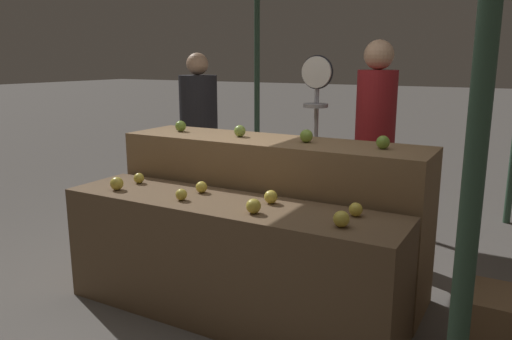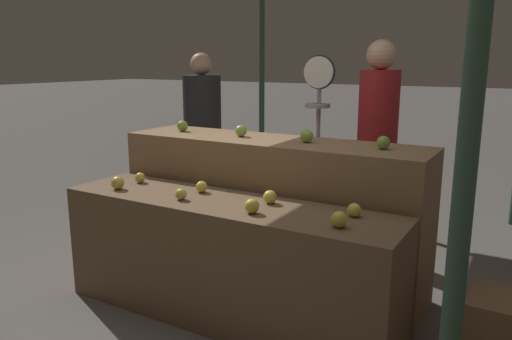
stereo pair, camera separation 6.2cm
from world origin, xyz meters
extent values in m
plane|color=#66605B|center=(0.00, 0.00, 0.00)|extent=(60.00, 60.00, 0.00)
cylinder|color=#33513D|center=(1.47, -0.83, 1.36)|extent=(0.07, 0.07, 2.72)
cylinder|color=#33513D|center=(-1.47, 3.02, 1.36)|extent=(0.07, 0.07, 2.72)
cube|color=brown|center=(0.00, 0.00, 0.39)|extent=(2.24, 0.55, 0.78)
cube|color=olive|center=(0.00, 0.60, 0.54)|extent=(2.24, 0.55, 1.08)
sphere|color=gold|center=(-0.80, -0.11, 0.82)|extent=(0.09, 0.09, 0.09)
sphere|color=gold|center=(-0.26, -0.10, 0.81)|extent=(0.07, 0.07, 0.07)
sphere|color=gold|center=(0.27, -0.12, 0.82)|extent=(0.09, 0.09, 0.09)
sphere|color=gold|center=(0.79, -0.10, 0.82)|extent=(0.09, 0.09, 0.09)
sphere|color=gold|center=(-0.80, 0.10, 0.81)|extent=(0.07, 0.07, 0.07)
sphere|color=yellow|center=(-0.26, 0.11, 0.81)|extent=(0.08, 0.08, 0.08)
sphere|color=yellow|center=(0.26, 0.11, 0.82)|extent=(0.08, 0.08, 0.08)
sphere|color=yellow|center=(0.79, 0.12, 0.81)|extent=(0.08, 0.08, 0.08)
sphere|color=#7AA338|center=(-0.80, 0.61, 1.13)|extent=(0.09, 0.09, 0.09)
sphere|color=#8EB247|center=(-0.26, 0.60, 1.13)|extent=(0.09, 0.09, 0.09)
sphere|color=#84AD3D|center=(0.27, 0.60, 1.13)|extent=(0.09, 0.09, 0.09)
sphere|color=#7AA338|center=(0.80, 0.61, 1.13)|extent=(0.09, 0.09, 0.09)
cylinder|color=#99999E|center=(0.06, 1.28, 0.78)|extent=(0.04, 0.04, 1.56)
cylinder|color=black|center=(0.06, 1.28, 1.54)|extent=(0.27, 0.01, 0.27)
cylinder|color=silver|center=(0.06, 1.26, 1.54)|extent=(0.25, 0.02, 0.25)
cylinder|color=#99999E|center=(0.06, 1.26, 1.34)|extent=(0.01, 0.01, 0.14)
cylinder|color=#99999E|center=(0.06, 1.26, 1.27)|extent=(0.20, 0.20, 0.03)
cube|color=#2D2D38|center=(0.49, 1.49, 0.42)|extent=(0.25, 0.17, 0.83)
cylinder|color=maroon|center=(0.49, 1.49, 1.19)|extent=(0.35, 0.35, 0.72)
sphere|color=tan|center=(0.49, 1.49, 1.67)|extent=(0.24, 0.24, 0.24)
cube|color=#2D2D38|center=(-1.43, 1.72, 0.40)|extent=(0.30, 0.18, 0.79)
cylinder|color=#232328|center=(-1.43, 1.72, 1.14)|extent=(0.40, 0.40, 0.69)
sphere|color=tan|center=(-1.43, 1.72, 1.59)|extent=(0.22, 0.22, 0.22)
cube|color=brown|center=(1.60, 0.32, 0.20)|extent=(0.39, 0.39, 0.39)
camera|label=1|loc=(1.62, -2.50, 1.64)|focal=35.00mm
camera|label=2|loc=(1.67, -2.47, 1.64)|focal=35.00mm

